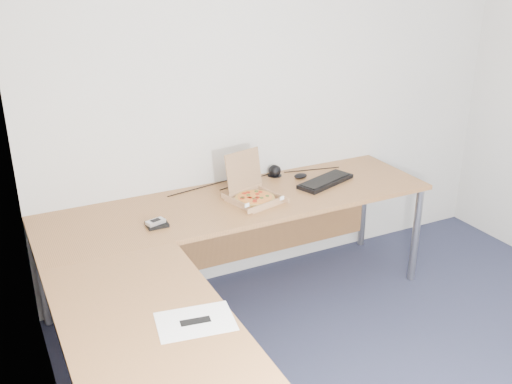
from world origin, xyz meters
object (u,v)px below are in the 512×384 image
keyboard (325,181)px  wallet (157,224)px  pizza_box (254,195)px  drinking_glass (243,175)px  desk (220,243)px

keyboard → wallet: size_ratio=3.59×
pizza_box → drinking_glass: pizza_box is taller
desk → keyboard: bearing=24.1°
pizza_box → keyboard: pizza_box is taller
pizza_box → keyboard: size_ratio=0.75×
drinking_glass → wallet: size_ratio=1.12×
desk → keyboard: 1.05m
keyboard → wallet: bearing=166.4°
keyboard → pizza_box: bearing=165.1°
keyboard → wallet: 1.22m
desk → pizza_box: 0.56m
drinking_glass → wallet: bearing=-153.8°
pizza_box → wallet: bearing=172.2°
desk → wallet: 0.40m
pizza_box → drinking_glass: bearing=63.3°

